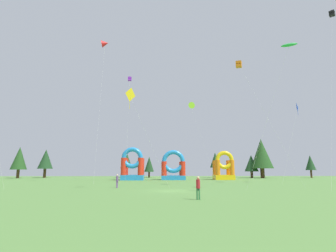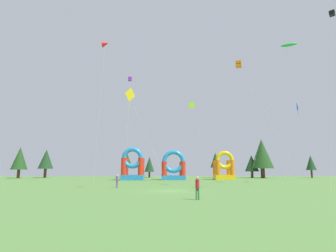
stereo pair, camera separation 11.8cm
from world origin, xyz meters
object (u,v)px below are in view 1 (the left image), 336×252
Objects in this scene: person_near_camera at (117,180)px; kite_lime_delta at (191,106)px; kite_blue_diamond at (298,108)px; person_midfield at (197,183)px; inflatable_orange_dome at (224,169)px; kite_black_box at (332,14)px; person_left_edge at (198,186)px; inflatable_blue_arch at (133,168)px; kite_red_delta at (105,44)px; kite_purple_box at (130,79)px; inflatable_yellow_castle at (173,169)px; kite_orange_box at (239,65)px; kite_yellow_diamond at (129,96)px; kite_green_parafoil at (289,45)px.

kite_lime_delta is at bearing 172.51° from person_near_camera.
kite_blue_diamond is 27.73m from person_midfield.
inflatable_orange_dome is (7.98, 5.72, -13.38)m from kite_lime_delta.
kite_black_box is 40.17m from person_left_edge.
kite_black_box reaches higher than inflatable_blue_arch.
kite_red_delta reaches higher than kite_blue_diamond.
kite_purple_box is at bearing 148.06° from kite_black_box.
kite_red_delta is 30.31m from inflatable_yellow_castle.
inflatable_yellow_castle is (-8.83, 23.40, -15.34)m from kite_orange_box.
person_left_edge is at bearing -132.36° from kite_blue_diamond.
inflatable_blue_arch reaches higher than inflatable_yellow_castle.
kite_yellow_diamond is at bearing -168.86° from kite_black_box.
kite_lime_delta is 2.50× the size of inflatable_yellow_castle.
kite_red_delta is 2.22× the size of kite_yellow_diamond.
kite_green_parafoil is at bearing -87.54° from inflatable_orange_dome.
kite_green_parafoil is at bearing -53.13° from inflatable_blue_arch.
kite_lime_delta reaches higher than kite_yellow_diamond.
inflatable_orange_dome is at bearing -1.65° from kite_purple_box.
kite_red_delta reaches higher than kite_green_parafoil.
kite_blue_diamond reaches higher than person_midfield.
inflatable_blue_arch reaches higher than person_left_edge.
kite_green_parafoil is (19.70, -3.05, 5.63)m from kite_yellow_diamond.
kite_orange_box is 28.56m from inflatable_orange_dome.
kite_black_box is 4.25× the size of inflatable_yellow_castle.
kite_black_box is at bearing -175.39° from person_midfield.
kite_yellow_diamond is at bearing -66.18° from kite_red_delta.
kite_green_parafoil reaches higher than person_left_edge.
kite_lime_delta is 2.32× the size of inflatable_blue_arch.
kite_blue_diamond is 31.16m from kite_yellow_diamond.
kite_purple_box is 1.34× the size of kite_orange_box.
person_left_edge is (-8.40, -14.88, -16.65)m from kite_orange_box.
kite_red_delta is 40.42m from kite_black_box.
kite_orange_box is 19.31m from person_midfield.
person_left_edge is (7.20, -10.85, -10.66)m from kite_yellow_diamond.
kite_purple_box is 13.85× the size of person_near_camera.
person_near_camera is 16.15m from person_left_edge.
kite_blue_diamond is 0.57× the size of kite_purple_box.
kite_orange_box reaches higher than inflatable_blue_arch.
kite_blue_diamond reaches higher than inflatable_blue_arch.
kite_yellow_diamond is 20.71m from kite_green_parafoil.
kite_yellow_diamond is at bearing -28.15° from person_midfield.
kite_orange_box is (19.28, -24.58, -6.16)m from kite_purple_box.
kite_purple_box reaches higher than inflatable_blue_arch.
inflatable_yellow_castle is at bearing -177.34° from inflatable_orange_dome.
kite_red_delta is 29.67m from person_near_camera.
kite_blue_diamond is 0.49× the size of kite_black_box.
kite_green_parafoil is at bearing -35.60° from kite_red_delta.
kite_blue_diamond is at bearing -28.25° from kite_lime_delta.
kite_blue_diamond is at bearing 60.51° from kite_green_parafoil.
kite_yellow_diamond is at bearing -82.65° from kite_purple_box.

